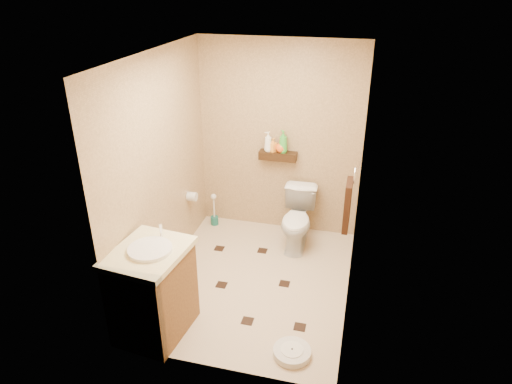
# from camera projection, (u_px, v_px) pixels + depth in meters

# --- Properties ---
(ground) EXTENTS (2.50, 2.50, 0.00)m
(ground) POSITION_uv_depth(u_px,v_px,m) (254.00, 281.00, 4.98)
(ground) COLOR beige
(ground) RESTS_ON ground
(wall_back) EXTENTS (2.00, 0.04, 2.40)m
(wall_back) POSITION_uv_depth(u_px,v_px,m) (279.00, 140.00, 5.55)
(wall_back) COLOR tan
(wall_back) RESTS_ON ground
(wall_front) EXTENTS (2.00, 0.04, 2.40)m
(wall_front) POSITION_uv_depth(u_px,v_px,m) (212.00, 249.00, 3.37)
(wall_front) COLOR tan
(wall_front) RESTS_ON ground
(wall_left) EXTENTS (0.04, 2.50, 2.40)m
(wall_left) POSITION_uv_depth(u_px,v_px,m) (160.00, 171.00, 4.68)
(wall_left) COLOR tan
(wall_left) RESTS_ON ground
(wall_right) EXTENTS (0.04, 2.50, 2.40)m
(wall_right) POSITION_uv_depth(u_px,v_px,m) (358.00, 192.00, 4.24)
(wall_right) COLOR tan
(wall_right) RESTS_ON ground
(ceiling) EXTENTS (2.00, 2.50, 0.02)m
(ceiling) POSITION_uv_depth(u_px,v_px,m) (254.00, 54.00, 3.93)
(ceiling) COLOR white
(ceiling) RESTS_ON wall_back
(wall_shelf) EXTENTS (0.46, 0.14, 0.10)m
(wall_shelf) POSITION_uv_depth(u_px,v_px,m) (278.00, 156.00, 5.56)
(wall_shelf) COLOR #321F0D
(wall_shelf) RESTS_ON wall_back
(floor_accents) EXTENTS (1.28, 1.34, 0.01)m
(floor_accents) POSITION_uv_depth(u_px,v_px,m) (254.00, 283.00, 4.94)
(floor_accents) COLOR black
(floor_accents) RESTS_ON ground
(toilet) EXTENTS (0.42, 0.71, 0.71)m
(toilet) POSITION_uv_depth(u_px,v_px,m) (297.00, 220.00, 5.48)
(toilet) COLOR white
(toilet) RESTS_ON ground
(vanity) EXTENTS (0.67, 0.78, 1.02)m
(vanity) POSITION_uv_depth(u_px,v_px,m) (153.00, 290.00, 4.11)
(vanity) COLOR brown
(vanity) RESTS_ON ground
(bathroom_scale) EXTENTS (0.42, 0.42, 0.07)m
(bathroom_scale) POSITION_uv_depth(u_px,v_px,m) (292.00, 352.00, 4.00)
(bathroom_scale) COLOR silver
(bathroom_scale) RESTS_ON ground
(toilet_brush) EXTENTS (0.10, 0.10, 0.45)m
(toilet_brush) POSITION_uv_depth(u_px,v_px,m) (214.00, 214.00, 6.03)
(toilet_brush) COLOR #186055
(toilet_brush) RESTS_ON ground
(towel_ring) EXTENTS (0.12, 0.30, 0.76)m
(towel_ring) POSITION_uv_depth(u_px,v_px,m) (348.00, 203.00, 4.58)
(towel_ring) COLOR silver
(towel_ring) RESTS_ON wall_right
(toilet_paper) EXTENTS (0.12, 0.11, 0.12)m
(toilet_paper) POSITION_uv_depth(u_px,v_px,m) (192.00, 196.00, 5.49)
(toilet_paper) COLOR silver
(toilet_paper) RESTS_ON wall_left
(bottle_a) EXTENTS (0.13, 0.13, 0.24)m
(bottle_a) POSITION_uv_depth(u_px,v_px,m) (268.00, 142.00, 5.51)
(bottle_a) COLOR white
(bottle_a) RESTS_ON wall_shelf
(bottle_b) EXTENTS (0.10, 0.10, 0.17)m
(bottle_b) POSITION_uv_depth(u_px,v_px,m) (273.00, 145.00, 5.51)
(bottle_b) COLOR #F69E33
(bottle_b) RESTS_ON wall_shelf
(bottle_c) EXTENTS (0.16, 0.16, 0.16)m
(bottle_c) POSITION_uv_depth(u_px,v_px,m) (281.00, 146.00, 5.49)
(bottle_c) COLOR orange
(bottle_c) RESTS_ON wall_shelf
(bottle_d) EXTENTS (0.15, 0.15, 0.27)m
(bottle_d) POSITION_uv_depth(u_px,v_px,m) (283.00, 142.00, 5.46)
(bottle_d) COLOR green
(bottle_d) RESTS_ON wall_shelf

